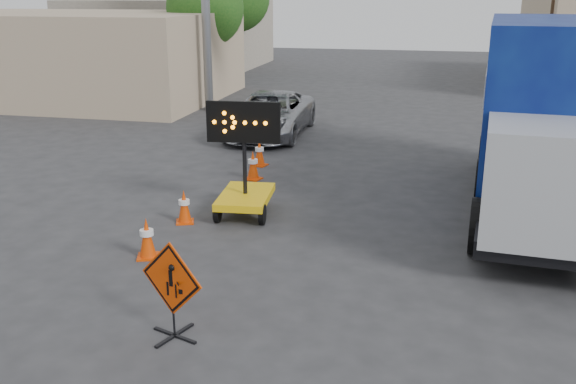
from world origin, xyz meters
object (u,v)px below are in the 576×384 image
(pickup_truck, at_px, (269,114))
(arrow_board, at_px, (245,189))
(construction_sign, at_px, (172,288))
(box_truck, at_px, (547,128))

(pickup_truck, bearing_deg, arrow_board, -79.59)
(construction_sign, bearing_deg, box_truck, 70.09)
(box_truck, bearing_deg, arrow_board, -160.37)
(arrow_board, relative_size, pickup_truck, 0.48)
(pickup_truck, xyz_separation_m, box_truck, (8.28, -6.58, 1.21))
(construction_sign, distance_m, arrow_board, 5.61)
(construction_sign, height_order, arrow_board, arrow_board)
(arrow_board, bearing_deg, pickup_truck, 95.55)
(pickup_truck, distance_m, box_truck, 10.64)
(arrow_board, xyz_separation_m, pickup_truck, (-1.62, 8.39, 0.16))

